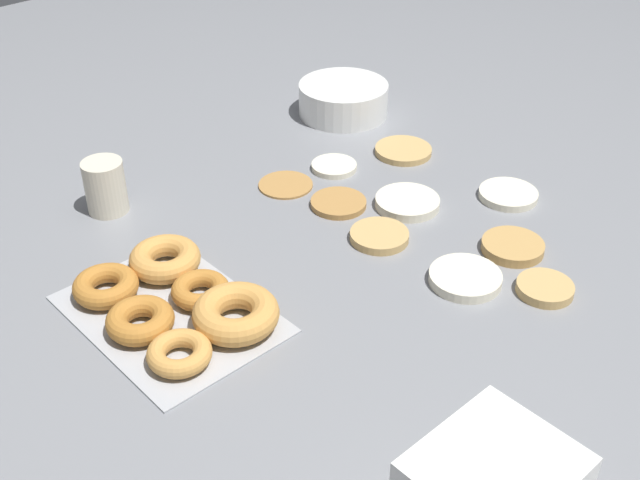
{
  "coord_description": "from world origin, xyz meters",
  "views": [
    {
      "loc": [
        0.66,
        -0.76,
        0.7
      ],
      "look_at": [
        -0.05,
        -0.11,
        0.04
      ],
      "focal_mm": 45.0,
      "sensor_mm": 36.0,
      "label": 1
    }
  ],
  "objects_px": {
    "pancake_0": "(508,194)",
    "pancake_3": "(545,288)",
    "donut_tray": "(177,302)",
    "pancake_1": "(465,278)",
    "pancake_9": "(513,247)",
    "pancake_2": "(338,203)",
    "pancake_5": "(334,166)",
    "pancake_7": "(379,236)",
    "batter_bowl": "(343,99)",
    "paper_cup": "(105,187)",
    "pancake_4": "(407,202)",
    "pancake_6": "(287,183)",
    "pancake_8": "(403,151)"
  },
  "relations": [
    {
      "from": "pancake_5",
      "to": "donut_tray",
      "type": "relative_size",
      "value": 0.27
    },
    {
      "from": "pancake_0",
      "to": "pancake_4",
      "type": "distance_m",
      "value": 0.17
    },
    {
      "from": "pancake_6",
      "to": "pancake_7",
      "type": "xyz_separation_m",
      "value": [
        0.22,
        -0.0,
        0.0
      ]
    },
    {
      "from": "batter_bowl",
      "to": "paper_cup",
      "type": "distance_m",
      "value": 0.54
    },
    {
      "from": "pancake_3",
      "to": "paper_cup",
      "type": "relative_size",
      "value": 0.91
    },
    {
      "from": "pancake_7",
      "to": "batter_bowl",
      "type": "distance_m",
      "value": 0.45
    },
    {
      "from": "pancake_6",
      "to": "pancake_5",
      "type": "bearing_deg",
      "value": 82.27
    },
    {
      "from": "pancake_9",
      "to": "pancake_7",
      "type": "bearing_deg",
      "value": -141.29
    },
    {
      "from": "pancake_6",
      "to": "pancake_7",
      "type": "relative_size",
      "value": 1.02
    },
    {
      "from": "pancake_1",
      "to": "pancake_9",
      "type": "bearing_deg",
      "value": 90.54
    },
    {
      "from": "pancake_4",
      "to": "pancake_6",
      "type": "distance_m",
      "value": 0.21
    },
    {
      "from": "pancake_2",
      "to": "pancake_9",
      "type": "height_order",
      "value": "pancake_9"
    },
    {
      "from": "pancake_9",
      "to": "paper_cup",
      "type": "height_order",
      "value": "paper_cup"
    },
    {
      "from": "pancake_9",
      "to": "donut_tray",
      "type": "relative_size",
      "value": 0.32
    },
    {
      "from": "pancake_3",
      "to": "donut_tray",
      "type": "bearing_deg",
      "value": -127.72
    },
    {
      "from": "pancake_3",
      "to": "donut_tray",
      "type": "distance_m",
      "value": 0.51
    },
    {
      "from": "pancake_9",
      "to": "paper_cup",
      "type": "xyz_separation_m",
      "value": [
        -0.52,
        -0.39,
        0.04
      ]
    },
    {
      "from": "pancake_0",
      "to": "pancake_6",
      "type": "height_order",
      "value": "pancake_0"
    },
    {
      "from": "pancake_0",
      "to": "pancake_2",
      "type": "relative_size",
      "value": 1.06
    },
    {
      "from": "pancake_5",
      "to": "pancake_9",
      "type": "xyz_separation_m",
      "value": [
        0.37,
        0.02,
        0.0
      ]
    },
    {
      "from": "pancake_8",
      "to": "pancake_2",
      "type": "bearing_deg",
      "value": -76.61
    },
    {
      "from": "pancake_8",
      "to": "paper_cup",
      "type": "relative_size",
      "value": 1.18
    },
    {
      "from": "donut_tray",
      "to": "pancake_8",
      "type": "bearing_deg",
      "value": 100.17
    },
    {
      "from": "pancake_0",
      "to": "pancake_4",
      "type": "bearing_deg",
      "value": -123.58
    },
    {
      "from": "pancake_0",
      "to": "donut_tray",
      "type": "distance_m",
      "value": 0.59
    },
    {
      "from": "pancake_8",
      "to": "paper_cup",
      "type": "bearing_deg",
      "value": -111.29
    },
    {
      "from": "pancake_4",
      "to": "batter_bowl",
      "type": "bearing_deg",
      "value": 152.78
    },
    {
      "from": "pancake_2",
      "to": "pancake_6",
      "type": "bearing_deg",
      "value": -170.42
    },
    {
      "from": "pancake_2",
      "to": "donut_tray",
      "type": "relative_size",
      "value": 0.31
    },
    {
      "from": "pancake_6",
      "to": "pancake_9",
      "type": "relative_size",
      "value": 0.99
    },
    {
      "from": "pancake_0",
      "to": "pancake_3",
      "type": "relative_size",
      "value": 1.22
    },
    {
      "from": "pancake_5",
      "to": "pancake_8",
      "type": "relative_size",
      "value": 0.77
    },
    {
      "from": "pancake_2",
      "to": "pancake_4",
      "type": "distance_m",
      "value": 0.11
    },
    {
      "from": "pancake_0",
      "to": "donut_tray",
      "type": "xyz_separation_m",
      "value": [
        -0.12,
        -0.58,
        0.01
      ]
    },
    {
      "from": "pancake_7",
      "to": "paper_cup",
      "type": "xyz_separation_m",
      "value": [
        -0.36,
        -0.26,
        0.04
      ]
    },
    {
      "from": "batter_bowl",
      "to": "paper_cup",
      "type": "xyz_separation_m",
      "value": [
        0.0,
        -0.53,
        0.01
      ]
    },
    {
      "from": "pancake_0",
      "to": "pancake_3",
      "type": "distance_m",
      "value": 0.26
    },
    {
      "from": "pancake_4",
      "to": "pancake_8",
      "type": "bearing_deg",
      "value": 134.43
    },
    {
      "from": "pancake_5",
      "to": "pancake_6",
      "type": "distance_m",
      "value": 0.1
    },
    {
      "from": "pancake_0",
      "to": "batter_bowl",
      "type": "xyz_separation_m",
      "value": [
        -0.42,
        0.02,
        0.03
      ]
    },
    {
      "from": "pancake_5",
      "to": "pancake_6",
      "type": "xyz_separation_m",
      "value": [
        -0.01,
        -0.1,
        -0.0
      ]
    },
    {
      "from": "pancake_1",
      "to": "pancake_3",
      "type": "relative_size",
      "value": 1.3
    },
    {
      "from": "pancake_2",
      "to": "pancake_3",
      "type": "relative_size",
      "value": 1.14
    },
    {
      "from": "pancake_5",
      "to": "batter_bowl",
      "type": "bearing_deg",
      "value": 131.89
    },
    {
      "from": "pancake_2",
      "to": "pancake_5",
      "type": "distance_m",
      "value": 0.12
    },
    {
      "from": "pancake_0",
      "to": "pancake_5",
      "type": "bearing_deg",
      "value": -151.39
    },
    {
      "from": "pancake_0",
      "to": "donut_tray",
      "type": "bearing_deg",
      "value": -102.08
    },
    {
      "from": "pancake_1",
      "to": "donut_tray",
      "type": "xyz_separation_m",
      "value": [
        -0.22,
        -0.34,
        0.01
      ]
    },
    {
      "from": "pancake_6",
      "to": "pancake_8",
      "type": "height_order",
      "value": "pancake_8"
    },
    {
      "from": "pancake_6",
      "to": "pancake_0",
      "type": "bearing_deg",
      "value": 40.93
    }
  ]
}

